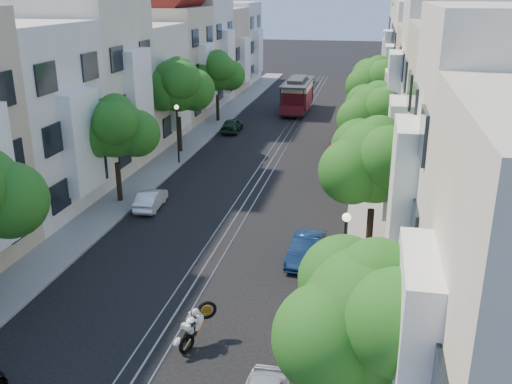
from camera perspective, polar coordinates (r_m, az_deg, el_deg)
The scene contains 24 objects.
ground at distance 45.28m, azimuth 2.37°, elevation 4.50°, with size 200.00×200.00×0.00m, color black.
sidewalk_east at distance 44.74m, azimuth 11.59°, elevation 4.00°, with size 2.50×80.00×0.12m, color gray.
sidewalk_west at distance 46.92m, azimuth -6.44°, elevation 5.01°, with size 2.50×80.00×0.12m, color gray.
rail_left at distance 45.37m, azimuth 1.68°, elevation 4.55°, with size 0.06×80.00×0.02m, color gray.
rail_slot at distance 45.28m, azimuth 2.37°, elevation 4.51°, with size 0.06×80.00×0.02m, color gray.
rail_right at distance 45.20m, azimuth 3.06°, elevation 4.47°, with size 0.06×80.00×0.02m, color gray.
lane_line at distance 45.28m, azimuth 2.37°, elevation 4.50°, with size 0.08×80.00×0.01m, color tan.
townhouses_east at distance 43.87m, azimuth 18.18°, elevation 9.99°, with size 7.75×72.00×12.00m.
townhouses_west at distance 47.47m, azimuth -12.12°, elevation 11.06°, with size 7.75×72.00×11.76m.
tree_e_a at distance 14.24m, azimuth 11.56°, elevation -12.29°, with size 4.72×3.87×6.27m.
tree_e_b at distance 25.16m, azimuth 11.90°, elevation 2.83°, with size 4.93×4.08×6.68m.
tree_e_c at distance 35.88m, azimuth 11.98°, elevation 7.60°, with size 4.84×3.99×6.52m.
tree_e_d at distance 46.66m, azimuth 12.05°, elevation 10.66°, with size 5.01×4.16×6.85m.
tree_w_b at distance 33.18m, azimuth -13.91°, elevation 6.13°, with size 4.72×3.87×6.27m.
tree_w_c at distance 43.05m, azimuth -7.78°, elevation 10.45°, with size 5.13×4.28×7.09m.
tree_w_d at distance 53.52m, azimuth -3.87°, elevation 11.86°, with size 4.84×3.99×6.52m.
lamp_east at distance 21.18m, azimuth 8.87°, elevation -5.72°, with size 0.32×0.32×4.16m.
lamp_west at distance 40.44m, azimuth -7.88°, elevation 6.64°, with size 0.32×0.32×4.16m.
sportbike_rider at distance 20.43m, azimuth -6.20°, elevation -13.11°, with size 1.07×1.64×1.52m.
cable_car at distance 58.51m, azimuth 4.15°, elevation 9.80°, with size 2.60×8.17×3.13m.
parked_car_e_mid at distance 26.35m, azimuth 5.01°, elevation -5.69°, with size 1.25×3.57×1.18m, color #0D2145.
parked_car_e_far at distance 44.61m, azimuth 8.95°, elevation 4.95°, with size 2.26×4.90×1.36m, color maroon.
parked_car_w_mid at distance 32.98m, azimuth -10.49°, elevation -0.72°, with size 1.13×3.24×1.07m, color silver.
parked_car_w_far at distance 50.02m, azimuth -2.43°, elevation 6.68°, with size 1.43×3.56×1.21m, color #13311B.
Camera 1 is at (6.89, -15.16, 11.84)m, focal length 40.00 mm.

